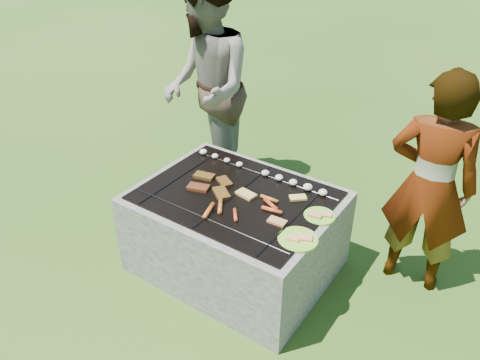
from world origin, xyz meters
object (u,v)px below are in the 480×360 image
object	(u,v)px
fire_pit	(236,234)
plate_near	(298,239)
plate_far	(320,216)
bystander	(206,90)
cook	(430,186)

from	to	relation	value
fire_pit	plate_near	bearing A→B (deg)	-17.36
plate_far	bystander	distance (m)	1.57
plate_near	cook	size ratio (longest dim) A/B	0.18
plate_far	cook	world-z (taller)	cook
cook	bystander	xyz separation A→B (m)	(-1.89, 0.17, 0.17)
plate_far	bystander	xyz separation A→B (m)	(-1.39, 0.66, 0.32)
fire_pit	bystander	xyz separation A→B (m)	(-0.83, 0.76, 0.65)
fire_pit	plate_near	size ratio (longest dim) A/B	4.70
plate_far	bystander	world-z (taller)	bystander
plate_far	bystander	bearing A→B (deg)	154.64
cook	bystander	distance (m)	1.91
fire_pit	cook	world-z (taller)	cook
plate_far	bystander	size ratio (longest dim) A/B	0.11
plate_near	bystander	bearing A→B (deg)	146.02
bystander	plate_near	bearing A→B (deg)	12.79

